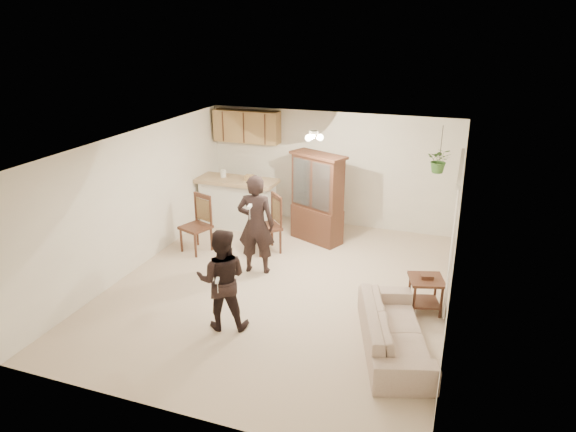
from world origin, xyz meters
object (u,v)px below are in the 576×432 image
(chair_hutch_left, at_px, (266,236))
(chair_bar, at_px, (196,236))
(chair_hutch_right, at_px, (325,214))
(child, at_px, (222,286))
(china_hutch, at_px, (317,199))
(side_table, at_px, (425,294))
(adult, at_px, (256,225))
(sofa, at_px, (394,326))

(chair_hutch_left, bearing_deg, chair_bar, -114.50)
(chair_bar, bearing_deg, chair_hutch_right, 64.75)
(child, xyz_separation_m, china_hutch, (0.38, 3.57, 0.23))
(side_table, bearing_deg, chair_hutch_left, 158.14)
(child, distance_m, side_table, 3.14)
(adult, relative_size, chair_hutch_left, 1.56)
(side_table, distance_m, chair_hutch_right, 3.75)
(child, xyz_separation_m, chair_hutch_right, (0.35, 4.30, -0.35))
(side_table, xyz_separation_m, chair_hutch_right, (-2.42, 2.86, 0.04))
(chair_hutch_left, distance_m, chair_hutch_right, 1.76)
(child, distance_m, chair_bar, 2.85)
(chair_bar, bearing_deg, sofa, -5.77)
(china_hutch, xyz_separation_m, chair_hutch_right, (-0.03, 0.73, -0.58))
(chair_bar, bearing_deg, adult, 4.01)
(adult, xyz_separation_m, child, (0.24, -1.84, -0.22))
(child, bearing_deg, chair_bar, -70.47)
(sofa, relative_size, china_hutch, 1.02)
(sofa, distance_m, child, 2.50)
(side_table, relative_size, chair_bar, 0.56)
(china_hutch, height_order, chair_hutch_right, china_hutch)
(chair_bar, xyz_separation_m, chair_hutch_left, (1.31, 0.45, 0.01))
(child, xyz_separation_m, side_table, (2.77, 1.44, -0.38))
(adult, xyz_separation_m, chair_hutch_right, (0.59, 2.46, -0.57))
(child, relative_size, chair_hutch_left, 1.17)
(chair_hutch_left, xyz_separation_m, chair_hutch_right, (0.74, 1.60, 0.00))
(child, bearing_deg, adult, -100.12)
(china_hutch, xyz_separation_m, chair_bar, (-2.08, -1.31, -0.59))
(sofa, xyz_separation_m, adult, (-2.70, 1.58, 0.53))
(side_table, bearing_deg, china_hutch, 138.20)
(chair_bar, height_order, chair_hutch_right, chair_hutch_right)
(adult, bearing_deg, chair_hutch_right, -113.23)
(sofa, bearing_deg, child, 78.97)
(adult, distance_m, china_hutch, 1.84)
(child, bearing_deg, side_table, -170.09)
(sofa, distance_m, adult, 3.18)
(side_table, bearing_deg, child, -152.63)
(china_hutch, height_order, chair_bar, china_hutch)
(adult, distance_m, chair_hutch_right, 2.59)
(sofa, xyz_separation_m, chair_bar, (-4.16, 2.00, -0.05))
(side_table, xyz_separation_m, chair_hutch_left, (-3.16, 1.27, 0.03))
(sofa, bearing_deg, chair_bar, 47.34)
(side_table, relative_size, chair_hutch_right, 0.55)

